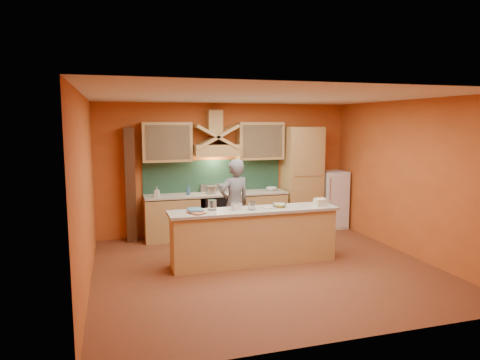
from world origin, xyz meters
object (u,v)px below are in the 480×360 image
object	(u,v)px
stove	(217,215)
fridge	(332,199)
kitchen_scale	(236,206)
mixing_bowl	(279,205)
person	(235,204)

from	to	relation	value
stove	fridge	bearing A→B (deg)	0.00
kitchen_scale	mixing_bowl	bearing A→B (deg)	-6.36
stove	person	bearing A→B (deg)	-83.16
fridge	person	bearing A→B (deg)	-159.36
person	kitchen_scale	distance (m)	0.94
person	kitchen_scale	world-z (taller)	person
kitchen_scale	stove	bearing A→B (deg)	80.03
stove	person	size ratio (longest dim) A/B	0.52
stove	kitchen_scale	bearing A→B (deg)	-93.18
fridge	stove	bearing A→B (deg)	180.00
mixing_bowl	kitchen_scale	bearing A→B (deg)	-179.57
stove	person	distance (m)	1.06
stove	kitchen_scale	size ratio (longest dim) A/B	6.71
stove	kitchen_scale	distance (m)	1.95
stove	mixing_bowl	world-z (taller)	mixing_bowl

